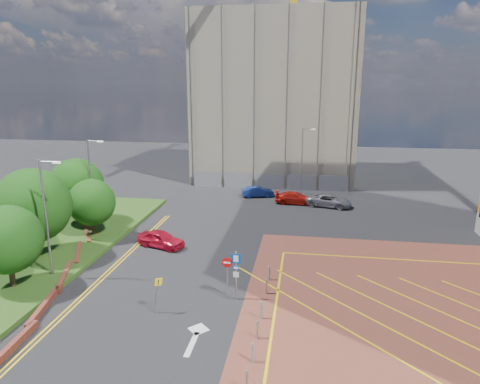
% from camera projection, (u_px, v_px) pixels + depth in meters
% --- Properties ---
extents(ground, '(140.00, 140.00, 0.00)m').
position_uv_depth(ground, '(225.00, 307.00, 25.74)').
color(ground, black).
rests_on(ground, ground).
extents(forecourt, '(26.00, 26.00, 0.02)m').
position_uv_depth(forecourt, '(473.00, 326.00, 23.66)').
color(forecourt, brown).
rests_on(forecourt, ground).
extents(grass_bed, '(14.00, 32.00, 0.30)m').
position_uv_depth(grass_bed, '(18.00, 250.00, 34.12)').
color(grass_bed, '#294A18').
rests_on(grass_bed, ground).
extents(retaining_wall, '(6.06, 20.33, 0.40)m').
position_uv_depth(retaining_wall, '(62.00, 276.00, 29.36)').
color(retaining_wall, brown).
rests_on(retaining_wall, ground).
extents(tree_a, '(4.40, 4.40, 5.41)m').
position_uv_depth(tree_a, '(7.00, 239.00, 26.95)').
color(tree_a, '#3D2B1C').
rests_on(tree_a, grass_bed).
extents(tree_b, '(5.60, 5.60, 6.74)m').
position_uv_depth(tree_b, '(33.00, 206.00, 31.78)').
color(tree_b, '#3D2B1C').
rests_on(tree_b, grass_bed).
extents(tree_c, '(4.00, 4.00, 4.90)m').
position_uv_depth(tree_c, '(92.00, 202.00, 36.53)').
color(tree_c, '#3D2B1C').
rests_on(tree_c, grass_bed).
extents(tree_d, '(5.00, 5.00, 6.08)m').
position_uv_depth(tree_d, '(77.00, 185.00, 39.68)').
color(tree_d, '#3D2B1C').
rests_on(tree_d, grass_bed).
extents(lamp_left_near, '(1.53, 0.16, 8.00)m').
position_uv_depth(lamp_left_near, '(47.00, 214.00, 28.35)').
color(lamp_left_near, '#9EA0A8').
rests_on(lamp_left_near, grass_bed).
extents(lamp_left_far, '(1.53, 0.16, 8.00)m').
position_uv_depth(lamp_left_far, '(92.00, 180.00, 38.22)').
color(lamp_left_far, '#9EA0A8').
rests_on(lamp_left_far, grass_bed).
extents(lamp_back, '(1.53, 0.16, 8.00)m').
position_uv_depth(lamp_back, '(302.00, 159.00, 50.87)').
color(lamp_back, '#9EA0A8').
rests_on(lamp_back, ground).
extents(sign_cluster, '(1.17, 0.12, 3.20)m').
position_uv_depth(sign_cluster, '(233.00, 270.00, 26.15)').
color(sign_cluster, '#9EA0A8').
rests_on(sign_cluster, ground).
extents(warning_sign, '(0.65, 0.40, 2.25)m').
position_uv_depth(warning_sign, '(157.00, 291.00, 24.71)').
color(warning_sign, '#9EA0A8').
rests_on(warning_sign, ground).
extents(bollard_row, '(0.14, 11.14, 0.90)m').
position_uv_depth(bollard_row, '(260.00, 317.00, 23.68)').
color(bollard_row, '#9EA0A8').
rests_on(bollard_row, forecourt).
extents(construction_building, '(21.20, 19.20, 22.00)m').
position_uv_depth(construction_building, '(276.00, 98.00, 61.32)').
color(construction_building, gray).
rests_on(construction_building, ground).
extents(construction_fence, '(21.60, 0.06, 2.00)m').
position_uv_depth(construction_fence, '(277.00, 182.00, 54.07)').
color(construction_fence, gray).
rests_on(construction_fence, ground).
extents(car_red_left, '(4.33, 2.80, 1.37)m').
position_uv_depth(car_red_left, '(161.00, 239.00, 35.00)').
color(car_red_left, red).
rests_on(car_red_left, ground).
extents(car_blue_back, '(3.98, 2.26, 1.24)m').
position_uv_depth(car_blue_back, '(258.00, 192.00, 50.54)').
color(car_blue_back, navy).
rests_on(car_blue_back, ground).
extents(car_red_back, '(4.59, 2.03, 1.31)m').
position_uv_depth(car_red_back, '(295.00, 198.00, 47.61)').
color(car_red_back, red).
rests_on(car_red_back, ground).
extents(car_silver_back, '(5.19, 3.30, 1.34)m').
position_uv_depth(car_silver_back, '(329.00, 201.00, 46.54)').
color(car_silver_back, '#9C9CA2').
rests_on(car_silver_back, ground).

